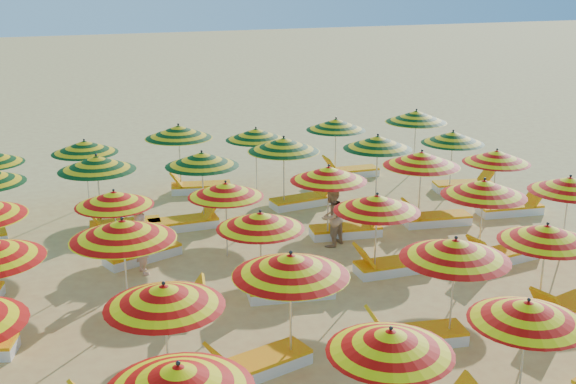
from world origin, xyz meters
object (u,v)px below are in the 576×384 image
at_px(umbrella_8, 291,265).
at_px(lounger_26, 350,172).
at_px(umbrella_32, 179,132).
at_px(beachgoer_a, 142,243).
at_px(umbrella_2, 390,341).
at_px(lounger_23, 465,185).
at_px(lounger_7, 567,308).
at_px(umbrella_10, 547,234).
at_px(umbrella_22, 422,159).
at_px(umbrella_20, 226,190).
at_px(umbrella_31, 85,147).
at_px(umbrella_16, 484,188).
at_px(lounger_20, 123,225).
at_px(umbrella_17, 570,184).
at_px(umbrella_34, 336,124).
at_px(lounger_6, 414,336).
at_px(beachgoer_b, 331,217).
at_px(umbrella_15, 377,203).
at_px(umbrella_26, 202,159).
at_px(umbrella_33, 256,134).
at_px(umbrella_19, 114,198).
at_px(umbrella_35, 416,116).
at_px(umbrella_9, 455,249).
at_px(lounger_13, 502,255).
at_px(lounger_18, 511,208).
at_px(lounger_12, 392,266).
at_px(lounger_16, 347,230).
at_px(lounger_22, 303,200).
at_px(umbrella_3, 528,312).
at_px(lounger_21, 185,222).
at_px(lounger_5, 258,364).
at_px(umbrella_28, 378,142).
at_px(umbrella_7, 164,296).
at_px(umbrella_1, 179,378).
at_px(umbrella_14, 260,220).
at_px(lounger_17, 435,219).
at_px(umbrella_29, 453,137).
at_px(lounger_25, 199,187).
at_px(umbrella_25, 97,163).
at_px(umbrella_21, 329,174).
at_px(umbrella_27, 284,145).
at_px(lounger_11, 289,290).
at_px(umbrella_23, 497,157).

bearing_deg(umbrella_8, lounger_26, 60.18).
xyz_separation_m(umbrella_32, beachgoer_a, (-1.98, -5.42, -1.11)).
xyz_separation_m(umbrella_2, lounger_23, (7.67, 9.71, -1.43)).
xyz_separation_m(umbrella_32, lounger_7, (5.14, -10.13, -1.64)).
height_order(umbrella_10, umbrella_22, umbrella_22).
height_order(umbrella_20, umbrella_31, umbrella_31).
bearing_deg(umbrella_16, lounger_20, 146.52).
relative_size(umbrella_17, umbrella_34, 1.17).
bearing_deg(lounger_6, beachgoer_b, -87.14).
bearing_deg(umbrella_34, umbrella_15, -107.55).
relative_size(umbrella_26, umbrella_33, 1.04).
xyz_separation_m(umbrella_8, umbrella_26, (0.29, 7.07, -0.05)).
xyz_separation_m(umbrella_19, umbrella_35, (9.83, 4.45, 0.24)).
height_order(umbrella_9, umbrella_35, umbrella_35).
relative_size(lounger_13, lounger_18, 1.00).
relative_size(umbrella_8, lounger_26, 1.25).
bearing_deg(umbrella_26, lounger_12, -54.80).
height_order(umbrella_22, lounger_6, umbrella_22).
distance_m(lounger_16, lounger_22, 2.55).
bearing_deg(lounger_12, umbrella_19, -21.53).
relative_size(umbrella_3, lounger_12, 1.27).
distance_m(umbrella_26, lounger_21, 1.64).
distance_m(umbrella_16, lounger_13, 1.65).
bearing_deg(lounger_18, lounger_22, 159.68).
relative_size(umbrella_19, lounger_5, 1.19).
bearing_deg(lounger_18, umbrella_32, 154.91).
distance_m(umbrella_28, lounger_20, 7.01).
xyz_separation_m(umbrella_7, lounger_20, (0.36, 7.50, -1.52)).
height_order(umbrella_1, umbrella_14, umbrella_1).
height_order(umbrella_2, lounger_17, umbrella_2).
height_order(umbrella_29, lounger_25, umbrella_29).
relative_size(umbrella_3, umbrella_17, 0.99).
bearing_deg(umbrella_8, lounger_21, 91.70).
bearing_deg(umbrella_31, umbrella_25, -87.67).
xyz_separation_m(umbrella_21, umbrella_31, (-5.05, 4.76, -0.02)).
bearing_deg(umbrella_3, umbrella_27, 90.67).
bearing_deg(umbrella_3, umbrella_9, 86.85).
height_order(umbrella_26, umbrella_29, umbrella_26).
height_order(umbrella_10, lounger_7, umbrella_10).
distance_m(umbrella_7, umbrella_22, 9.01).
height_order(umbrella_22, umbrella_27, umbrella_27).
bearing_deg(lounger_16, lounger_18, 7.60).
relative_size(umbrella_3, lounger_5, 1.22).
bearing_deg(lounger_18, umbrella_27, 163.23).
distance_m(umbrella_26, umbrella_35, 7.83).
bearing_deg(umbrella_1, beachgoer_a, 84.56).
distance_m(lounger_11, lounger_26, 8.82).
height_order(umbrella_23, lounger_22, umbrella_23).
xyz_separation_m(umbrella_26, umbrella_34, (4.82, 2.72, -0.02)).
distance_m(umbrella_14, lounger_16, 4.17).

